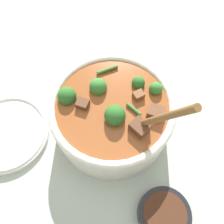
% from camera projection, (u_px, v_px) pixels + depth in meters
% --- Properties ---
extents(ground_plane, '(4.00, 4.00, 0.00)m').
position_uv_depth(ground_plane, '(112.00, 126.00, 0.54)').
color(ground_plane, '#ADBCAD').
extents(stew_bowl, '(0.26, 0.27, 0.26)m').
position_uv_depth(stew_bowl, '(112.00, 114.00, 0.48)').
color(stew_bowl, white).
rests_on(stew_bowl, ground_plane).
extents(condiment_bowl, '(0.10, 0.10, 0.03)m').
position_uv_depth(condiment_bowl, '(164.00, 214.00, 0.43)').
color(condiment_bowl, black).
rests_on(condiment_bowl, ground_plane).
extents(empty_plate, '(0.20, 0.20, 0.02)m').
position_uv_depth(empty_plate, '(7.00, 132.00, 0.52)').
color(empty_plate, white).
rests_on(empty_plate, ground_plane).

